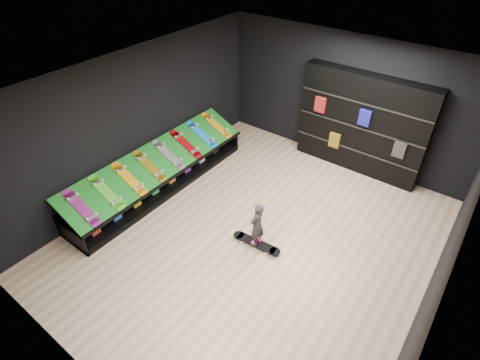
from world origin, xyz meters
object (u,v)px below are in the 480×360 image
Objects in this scene: back_shelving at (362,124)px; display_rack at (160,178)px; floor_skateboard at (256,244)px; child at (257,232)px.

display_rack is at bearing -133.19° from back_shelving.
back_shelving is 3.70m from floor_skateboard.
display_rack is 4.59× the size of floor_skateboard.
floor_skateboard is 1.77× the size of child.
child is (2.73, -0.19, 0.12)m from display_rack.
back_shelving is 3.62m from child.
floor_skateboard is (2.73, -0.19, -0.21)m from display_rack.
child is at bearing -96.33° from back_shelving.
back_shelving is 2.93× the size of floor_skateboard.
back_shelving is at bearing 172.66° from child.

